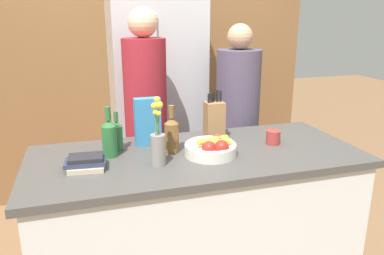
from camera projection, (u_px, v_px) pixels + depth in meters
name	position (u px, v px, depth m)	size (l,w,h in m)	color
kitchen_island	(197.00, 224.00, 2.20)	(1.83, 0.79, 0.89)	silver
back_wall_wood	(146.00, 53.00, 3.39)	(3.03, 0.12, 2.60)	brown
refrigerator	(157.00, 94.00, 3.15)	(0.73, 0.63, 1.98)	#B7B7BC
fruit_bowl	(212.00, 148.00, 2.02)	(0.28, 0.28, 0.11)	silver
knife_block	(214.00, 120.00, 2.30)	(0.11, 0.10, 0.30)	olive
flower_vase	(158.00, 143.00, 1.88)	(0.08, 0.08, 0.35)	gray
cereal_box	(148.00, 122.00, 2.18)	(0.15, 0.06, 0.28)	teal
coffee_mug	(273.00, 137.00, 2.22)	(0.08, 0.12, 0.08)	#99332D
book_stack	(86.00, 163.00, 1.85)	(0.21, 0.17, 0.07)	#B7A88E
bottle_oil	(172.00, 134.00, 2.06)	(0.08, 0.08, 0.27)	brown
bottle_vinegar	(109.00, 137.00, 2.00)	(0.08, 0.08, 0.28)	#286633
bottle_wine	(117.00, 135.00, 2.10)	(0.06, 0.06, 0.23)	#286633
person_at_sink	(146.00, 116.00, 2.58)	(0.29, 0.29, 1.68)	#383842
person_in_blue	(237.00, 118.00, 2.84)	(0.33, 0.33, 1.58)	#383842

